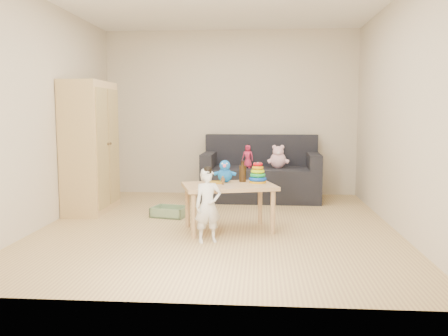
# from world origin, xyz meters

# --- Properties ---
(room) EXTENTS (4.50, 4.50, 4.50)m
(room) POSITION_xyz_m (0.00, 0.00, 1.30)
(room) COLOR tan
(room) RESTS_ON ground
(wardrobe) EXTENTS (0.48, 0.95, 1.71)m
(wardrobe) POSITION_xyz_m (-1.75, 0.71, 0.86)
(wardrobe) COLOR tan
(wardrobe) RESTS_ON ground
(sofa) EXTENTS (1.75, 0.90, 0.49)m
(sofa) POSITION_xyz_m (0.49, 1.72, 0.24)
(sofa) COLOR black
(sofa) RESTS_ON ground
(play_table) EXTENTS (1.12, 0.87, 0.52)m
(play_table) POSITION_xyz_m (0.14, -0.19, 0.26)
(play_table) COLOR tan
(play_table) RESTS_ON ground
(storage_bin) EXTENTS (0.48, 0.40, 0.13)m
(storage_bin) POSITION_xyz_m (-0.66, 0.46, 0.06)
(storage_bin) COLOR gray
(storage_bin) RESTS_ON ground
(toddler) EXTENTS (0.32, 0.27, 0.73)m
(toddler) POSITION_xyz_m (-0.04, -0.68, 0.37)
(toddler) COLOR silver
(toddler) RESTS_ON ground
(pink_bear) EXTENTS (0.26, 0.23, 0.29)m
(pink_bear) POSITION_xyz_m (0.75, 1.68, 0.63)
(pink_bear) COLOR #F7B6C4
(pink_bear) RESTS_ON sofa
(doll) EXTENTS (0.19, 0.15, 0.34)m
(doll) POSITION_xyz_m (0.30, 1.65, 0.66)
(doll) COLOR #C02448
(doll) RESTS_ON sofa
(ring_stacker) EXTENTS (0.20, 0.20, 0.23)m
(ring_stacker) POSITION_xyz_m (0.45, -0.04, 0.61)
(ring_stacker) COLOR #E79F0C
(ring_stacker) RESTS_ON play_table
(brown_bottle) EXTENTS (0.08, 0.08, 0.24)m
(brown_bottle) POSITION_xyz_m (0.28, 0.03, 0.62)
(brown_bottle) COLOR black
(brown_bottle) RESTS_ON play_table
(blue_plush) EXTENTS (0.22, 0.18, 0.26)m
(blue_plush) POSITION_xyz_m (0.08, -0.01, 0.65)
(blue_plush) COLOR blue
(blue_plush) RESTS_ON play_table
(wooden_figure) EXTENTS (0.04, 0.03, 0.10)m
(wooden_figure) POSITION_xyz_m (0.07, -0.21, 0.57)
(wooden_figure) COLOR brown
(wooden_figure) RESTS_ON play_table
(yellow_book) EXTENTS (0.22, 0.22, 0.01)m
(yellow_book) POSITION_xyz_m (-0.04, -0.09, 0.53)
(yellow_book) COLOR orange
(yellow_book) RESTS_ON play_table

